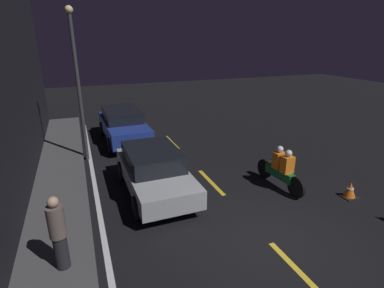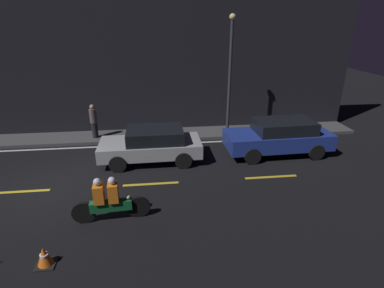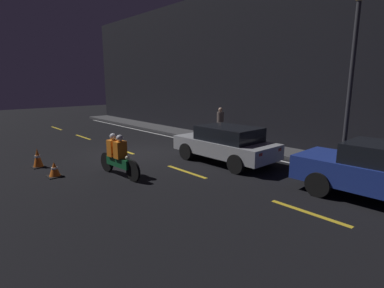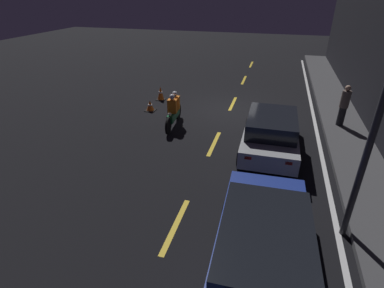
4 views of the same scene
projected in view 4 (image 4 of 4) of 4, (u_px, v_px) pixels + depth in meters
The scene contains 15 objects.
ground_plane at pixel (230, 111), 14.10m from camera, with size 56.00×56.00×0.00m, color black.
raised_curb at pixel (341, 120), 12.90m from camera, with size 28.00×1.63×0.16m.
lane_dash_a at pixel (251, 64), 22.63m from camera, with size 2.00×0.14×0.01m.
lane_dash_b at pixel (244, 80), 18.79m from camera, with size 2.00×0.14×0.01m.
lane_dash_c at pixel (233, 104), 14.95m from camera, with size 2.00×0.14×0.01m.
lane_dash_d at pixel (214, 143), 11.11m from camera, with size 2.00×0.14×0.01m.
lane_dash_e at pixel (176, 225), 7.27m from camera, with size 2.00×0.14×0.01m.
lane_solid_kerb at pixel (314, 119), 13.19m from camera, with size 25.20×0.14×0.01m.
hatchback_silver at pixel (271, 132), 10.23m from camera, with size 4.14×1.92×1.42m.
sedan_blue at pixel (263, 252), 5.49m from camera, with size 4.56×1.99×1.53m.
motorcycle at pixel (174, 111), 12.28m from camera, with size 2.24×0.41×1.41m.
traffic_cone_near at pixel (161, 93), 15.31m from camera, with size 0.44×0.44×0.71m.
traffic_cone_mid at pixel (150, 106), 13.99m from camera, with size 0.47×0.47×0.50m.
pedestrian at pixel (344, 105), 11.86m from camera, with size 0.34×0.34×1.65m.
street_lamp at pixel (383, 103), 5.55m from camera, with size 0.28×0.28×5.76m.
Camera 4 is at (13.22, 1.89, 5.12)m, focal length 28.00 mm.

